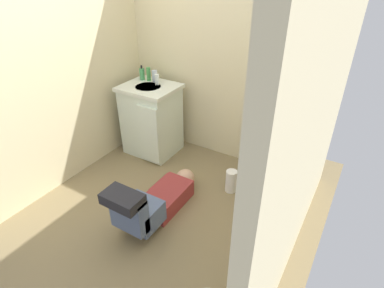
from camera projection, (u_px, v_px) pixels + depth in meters
The scene contains 16 objects.
ground_plane at pixel (165, 206), 2.95m from camera, with size 2.72×3.20×0.04m, color olive.
wall_back at pixel (224, 51), 3.16m from camera, with size 2.38×0.08×2.40m, color beige.
wall_left at pixel (57, 62), 2.83m from camera, with size 0.08×2.20×2.40m, color beige.
wall_right at pixel (316, 120), 1.82m from camera, with size 0.08×2.20×2.40m, color beige.
toilet at pixel (274, 153), 3.04m from camera, with size 0.36×0.46×0.75m.
vanity_cabinet at pixel (152, 119), 3.57m from camera, with size 0.60×0.53×0.82m.
faucet at pixel (157, 78), 3.44m from camera, with size 0.02×0.02×0.10m, color silver.
person_plumber at pixel (154, 201), 2.73m from camera, with size 0.39×1.06×0.52m.
tissue_box at pixel (279, 109), 2.90m from camera, with size 0.22×0.11×0.10m, color silver.
toiletry_bag at pixel (295, 112), 2.83m from camera, with size 0.12×0.09×0.11m, color #33598C.
soap_dispenser at pixel (142, 74), 3.50m from camera, with size 0.06×0.06×0.17m.
bottle_green at pixel (149, 74), 3.48m from camera, with size 0.05×0.05×0.15m, color #469A4A.
bottle_clear at pixel (155, 76), 3.45m from camera, with size 0.06×0.06×0.13m, color silver.
bottle_white at pixel (157, 79), 3.38m from camera, with size 0.05×0.05×0.11m, color white.
paper_towel_roll at pixel (231, 181), 3.06m from camera, with size 0.11×0.11×0.24m, color white.
toilet_paper_roll at pixel (254, 253), 2.40m from camera, with size 0.11×0.11×0.10m, color white.
Camera 1 is at (1.36, -1.77, 2.02)m, focal length 28.92 mm.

